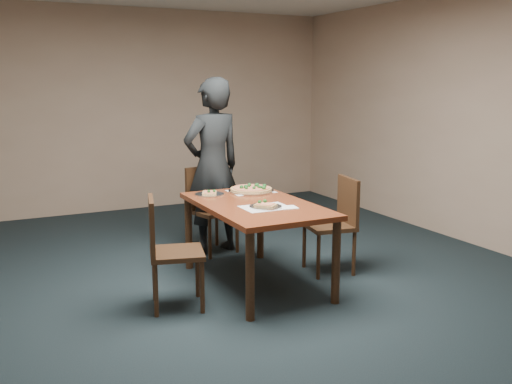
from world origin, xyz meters
name	(u,v)px	position (x,y,z in m)	size (l,w,h in m)	color
ground	(253,305)	(0.00, 0.00, 0.00)	(8.00, 8.00, 0.00)	black
room_shell	(253,90)	(0.00, 0.00, 1.74)	(8.00, 8.00, 8.00)	tan
dining_table	(256,213)	(0.24, 0.43, 0.66)	(0.90, 1.50, 0.75)	#612613
chair_far	(209,204)	(0.24, 1.59, 0.52)	(0.51, 0.51, 0.91)	black
chair_left	(167,246)	(-0.64, 0.27, 0.52)	(0.51, 0.51, 0.91)	black
chair_right	(337,219)	(1.10, 0.42, 0.52)	(0.49, 0.49, 0.91)	black
diner	(213,167)	(0.27, 1.54, 0.92)	(0.67, 0.44, 1.85)	black
placemat_main	(251,191)	(0.43, 0.93, 0.75)	(0.42, 0.32, 0.00)	white
placemat_near	(266,207)	(0.23, 0.24, 0.75)	(0.40, 0.30, 0.00)	white
pizza_pan	(251,189)	(0.43, 0.93, 0.77)	(0.45, 0.45, 0.07)	silver
slice_plate_near	(265,206)	(0.23, 0.24, 0.76)	(0.28, 0.28, 0.06)	silver
slice_plate_far	(210,194)	(0.01, 0.96, 0.76)	(0.28, 0.28, 0.06)	silver
napkin	(289,207)	(0.40, 0.14, 0.75)	(0.14, 0.14, 0.01)	white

